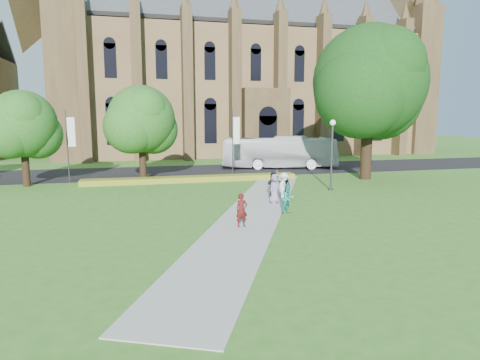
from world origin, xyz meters
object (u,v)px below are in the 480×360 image
object	(u,v)px
pedestrian_0	(242,210)
tour_coach	(279,152)
large_tree	(369,82)
streetlamp	(332,146)

from	to	relation	value
pedestrian_0	tour_coach	bearing A→B (deg)	56.69
large_tree	pedestrian_0	world-z (taller)	large_tree
streetlamp	pedestrian_0	bearing A→B (deg)	-136.04
large_tree	tour_coach	xyz separation A→B (m)	(-4.79, 9.22, -6.65)
large_tree	streetlamp	bearing A→B (deg)	-140.71
large_tree	pedestrian_0	distance (m)	21.17
pedestrian_0	streetlamp	bearing A→B (deg)	34.26
tour_coach	pedestrian_0	bearing A→B (deg)	168.69
pedestrian_0	large_tree	bearing A→B (deg)	32.59
streetlamp	tour_coach	size ratio (longest dim) A/B	0.43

